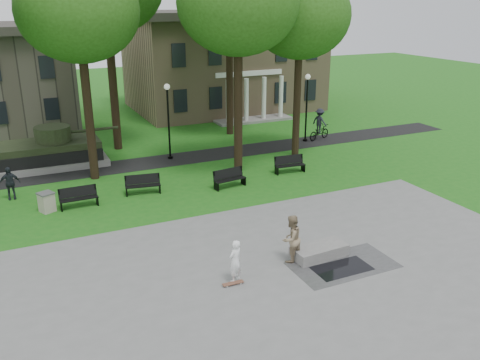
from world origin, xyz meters
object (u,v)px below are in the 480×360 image
object	(u,v)px
trash_bin	(47,202)
concrete_block	(319,251)
cyclist	(319,127)
friend_watching	(291,239)
park_bench_0	(78,197)
skateboarder	(235,261)

from	to	relation	value
trash_bin	concrete_block	bearing A→B (deg)	-45.13
cyclist	friend_watching	bearing A→B (deg)	124.24
cyclist	park_bench_0	world-z (taller)	cyclist
friend_watching	park_bench_0	distance (m)	11.21
concrete_block	skateboarder	size ratio (longest dim) A/B	1.37
skateboarder	friend_watching	size ratio (longest dim) A/B	0.85
concrete_block	trash_bin	distance (m)	13.07
cyclist	trash_bin	size ratio (longest dim) A/B	2.35
friend_watching	trash_bin	world-z (taller)	friend_watching
friend_watching	concrete_block	bearing A→B (deg)	151.49
friend_watching	trash_bin	size ratio (longest dim) A/B	1.96
skateboarder	friend_watching	bearing A→B (deg)	165.84
skateboarder	park_bench_0	world-z (taller)	skateboarder
friend_watching	cyclist	world-z (taller)	cyclist
concrete_block	skateboarder	world-z (taller)	skateboarder
skateboarder	friend_watching	distance (m)	2.60
skateboarder	park_bench_0	size ratio (longest dim) A/B	0.89
skateboarder	cyclist	distance (m)	20.44
cyclist	trash_bin	world-z (taller)	cyclist
concrete_block	cyclist	world-z (taller)	cyclist
cyclist	trash_bin	bearing A→B (deg)	87.58
cyclist	park_bench_0	distance (m)	18.50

